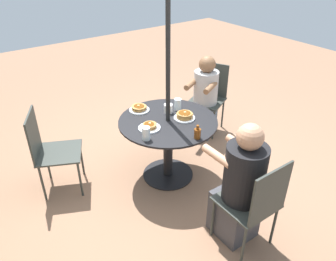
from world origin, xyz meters
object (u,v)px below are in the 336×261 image
at_px(diner_east, 240,188).
at_px(drinking_glass_a, 146,133).
at_px(diner_south, 204,100).
at_px(patio_chair_north, 49,148).
at_px(pancake_plate_a, 139,109).
at_px(drinking_glass_b, 178,104).
at_px(syrup_bottle, 197,133).
at_px(patio_chair_east, 256,201).
at_px(pancake_plate_b, 184,116).
at_px(coffee_cup, 168,109).
at_px(pancake_plate_c, 150,127).
at_px(patio_chair_south, 209,94).
at_px(patio_table, 168,135).

height_order(diner_east, drinking_glass_a, diner_east).
bearing_deg(drinking_glass_a, diner_south, -63.32).
height_order(patio_chair_north, drinking_glass_a, patio_chair_north).
bearing_deg(diner_south, pancake_plate_a, 69.27).
bearing_deg(drinking_glass_b, syrup_bottle, 160.42).
bearing_deg(syrup_bottle, patio_chair_north, 49.54).
xyz_separation_m(patio_chair_north, patio_chair_east, (-1.77, -1.11, 0.00)).
xyz_separation_m(diner_south, pancake_plate_b, (-0.56, 0.78, 0.24)).
bearing_deg(syrup_bottle, coffee_cup, -7.84).
bearing_deg(pancake_plate_c, patio_chair_north, 57.07).
bearing_deg(patio_chair_east, syrup_bottle, 88.10).
relative_size(drinking_glass_a, drinking_glass_b, 1.02).
distance_m(patio_chair_south, drinking_glass_b, 1.00).
distance_m(pancake_plate_a, pancake_plate_b, 0.52).
relative_size(patio_chair_east, syrup_bottle, 6.57).
distance_m(patio_chair_north, coffee_cup, 1.31).
bearing_deg(patio_chair_north, drinking_glass_b, 99.19).
height_order(diner_south, coffee_cup, diner_south).
xyz_separation_m(patio_chair_north, drinking_glass_a, (-0.71, -0.74, 0.26)).
distance_m(patio_table, diner_east, 1.06).
xyz_separation_m(patio_chair_east, pancake_plate_c, (1.20, 0.24, 0.22)).
bearing_deg(diner_south, coffee_cup, 85.19).
xyz_separation_m(diner_east, drinking_glass_a, (0.88, 0.38, 0.24)).
height_order(diner_east, pancake_plate_b, diner_east).
height_order(diner_south, drinking_glass_b, diner_south).
height_order(patio_table, diner_east, diner_east).
bearing_deg(patio_table, drinking_glass_a, 115.38).
xyz_separation_m(coffee_cup, drinking_glass_b, (0.00, -0.13, 0.01)).
relative_size(diner_east, pancake_plate_a, 5.24).
relative_size(patio_chair_north, diner_east, 0.78).
height_order(diner_south, pancake_plate_b, diner_south).
relative_size(diner_south, coffee_cup, 11.12).
relative_size(diner_south, syrup_bottle, 7.83).
bearing_deg(coffee_cup, pancake_plate_c, 115.89).
height_order(patio_table, coffee_cup, coffee_cup).
bearing_deg(drinking_glass_b, drinking_glass_a, 117.57).
bearing_deg(pancake_plate_a, patio_chair_north, 80.48).
xyz_separation_m(patio_chair_east, diner_east, (0.18, -0.00, 0.02)).
bearing_deg(diner_south, syrup_bottle, 108.14).
relative_size(pancake_plate_b, drinking_glass_b, 1.76).
xyz_separation_m(diner_east, patio_chair_south, (1.63, -1.11, -0.02)).
xyz_separation_m(patio_table, pancake_plate_b, (-0.07, -0.16, 0.22)).
distance_m(patio_chair_east, diner_south, 1.97).
bearing_deg(diner_east, pancake_plate_b, 80.69).
bearing_deg(drinking_glass_b, diner_south, -64.10).
height_order(patio_chair_east, drinking_glass_b, patio_chair_east).
bearing_deg(diner_east, patio_table, 90.00).
height_order(pancake_plate_c, drinking_glass_a, drinking_glass_a).
bearing_deg(drinking_glass_b, patio_table, 121.02).
height_order(diner_east, syrup_bottle, diner_east).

